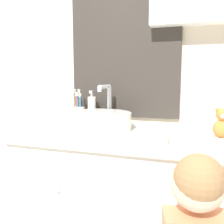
% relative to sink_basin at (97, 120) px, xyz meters
% --- Properties ---
extents(wall_back, '(3.20, 0.18, 2.50)m').
position_rel_sink_basin_xyz_m(wall_back, '(0.18, 0.32, 0.43)').
color(wall_back, beige).
rests_on(wall_back, ground_plane).
extents(vanity_counter, '(1.07, 0.59, 0.80)m').
position_rel_sink_basin_xyz_m(vanity_counter, '(0.16, 0.00, -0.45)').
color(vanity_counter, silver).
rests_on(vanity_counter, ground_plane).
extents(sink_basin, '(0.36, 0.41, 0.23)m').
position_rel_sink_basin_xyz_m(sink_basin, '(0.00, 0.00, 0.00)').
color(sink_basin, silver).
rests_on(sink_basin, vanity_counter).
extents(toothbrush_holder, '(0.09, 0.09, 0.20)m').
position_rel_sink_basin_xyz_m(toothbrush_holder, '(-0.21, 0.19, 0.00)').
color(toothbrush_holder, silver).
rests_on(toothbrush_holder, vanity_counter).
extents(soap_dispenser, '(0.05, 0.05, 0.19)m').
position_rel_sink_basin_xyz_m(soap_dispenser, '(-0.11, 0.20, 0.03)').
color(soap_dispenser, white).
rests_on(soap_dispenser, vanity_counter).
extents(teddy_bear, '(0.07, 0.06, 0.14)m').
position_rel_sink_basin_xyz_m(teddy_bear, '(0.60, -0.01, 0.02)').
color(teddy_bear, orange).
rests_on(teddy_bear, vanity_counter).
extents(drinking_cup, '(0.07, 0.07, 0.08)m').
position_rel_sink_basin_xyz_m(drinking_cup, '(0.35, -0.22, -0.01)').
color(drinking_cup, silver).
rests_on(drinking_cup, vanity_counter).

